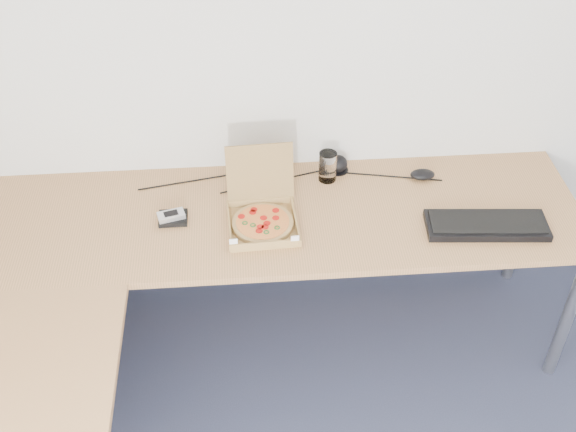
{
  "coord_description": "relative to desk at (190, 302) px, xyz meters",
  "views": [
    {
      "loc": [
        -0.61,
        -0.83,
        2.6
      ],
      "look_at": [
        -0.45,
        1.28,
        0.82
      ],
      "focal_mm": 45.13,
      "sensor_mm": 36.0,
      "label": 1
    }
  ],
  "objects": [
    {
      "name": "desk",
      "position": [
        0.0,
        0.0,
        0.0
      ],
      "size": [
        2.5,
        2.2,
        0.73
      ],
      "color": "#AE7A48",
      "rests_on": "ground"
    },
    {
      "name": "pizza_box",
      "position": [
        0.28,
        0.37,
        0.06
      ],
      "size": [
        0.27,
        0.31,
        0.27
      ],
      "rotation": [
        0.0,
        0.0,
        0.05
      ],
      "color": "#A57D44",
      "rests_on": "desk"
    },
    {
      "name": "drinking_glass",
      "position": [
        0.57,
        0.65,
        0.1
      ],
      "size": [
        0.08,
        0.08,
        0.13
      ],
      "primitive_type": "cylinder",
      "color": "silver",
      "rests_on": "desk"
    },
    {
      "name": "keyboard",
      "position": [
        1.15,
        0.28,
        0.04
      ],
      "size": [
        0.49,
        0.2,
        0.03
      ],
      "primitive_type": "cube",
      "rotation": [
        0.0,
        0.0,
        -0.08
      ],
      "color": "black",
      "rests_on": "desk"
    },
    {
      "name": "mouse",
      "position": [
        0.97,
        0.62,
        0.05
      ],
      "size": [
        0.11,
        0.08,
        0.04
      ],
      "primitive_type": "ellipsoid",
      "rotation": [
        0.0,
        0.0,
        0.13
      ],
      "color": "black",
      "rests_on": "desk"
    },
    {
      "name": "wallet",
      "position": [
        -0.08,
        0.42,
        0.04
      ],
      "size": [
        0.11,
        0.09,
        0.02
      ],
      "primitive_type": "cube",
      "rotation": [
        0.0,
        0.0,
        0.0
      ],
      "color": "black",
      "rests_on": "desk"
    },
    {
      "name": "phone",
      "position": [
        -0.08,
        0.42,
        0.06
      ],
      "size": [
        0.12,
        0.08,
        0.02
      ],
      "primitive_type": "cube",
      "rotation": [
        0.0,
        0.0,
        0.26
      ],
      "color": "#B2B5BA",
      "rests_on": "wallet"
    },
    {
      "name": "dome_speaker",
      "position": [
        0.62,
        0.71,
        0.07
      ],
      "size": [
        0.09,
        0.09,
        0.08
      ],
      "primitive_type": "ellipsoid",
      "color": "black",
      "rests_on": "desk"
    },
    {
      "name": "cable_bundle",
      "position": [
        0.39,
        0.66,
        0.03
      ],
      "size": [
        0.62,
        0.13,
        0.01
      ],
      "primitive_type": null,
      "rotation": [
        0.0,
        0.0,
        0.14
      ],
      "color": "black",
      "rests_on": "desk"
    }
  ]
}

